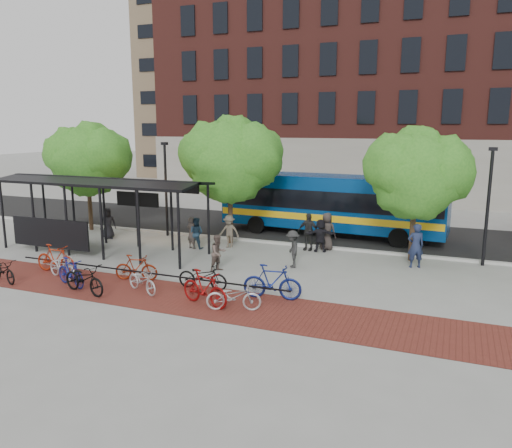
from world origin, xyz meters
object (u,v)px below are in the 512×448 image
at_px(bike_1, 56,259).
at_px(pedestrian_5, 320,235).
at_px(bike_2, 63,267).
at_px(bike_6, 142,280).
at_px(pedestrian_1, 192,233).
at_px(pedestrian_3, 229,231).
at_px(pedestrian_7, 416,246).
at_px(bike_0, 4,271).
at_px(bike_10, 234,296).
at_px(lamp_post_right, 488,203).
at_px(lamp_post_left, 166,186).
at_px(tree_c, 418,171).
at_px(bus, 331,201).
at_px(bike_8, 203,276).
at_px(pedestrian_0, 108,223).
at_px(bike_5, 136,268).
at_px(pedestrian_6, 327,231).
at_px(pedestrian_4, 308,232).
at_px(bike_4, 84,279).
at_px(bike_3, 71,272).
at_px(bike_9, 205,288).
at_px(bus_shelter, 99,190).
at_px(tree_b, 232,157).
at_px(bike_11, 272,282).
at_px(tree_a, 89,157).
at_px(pedestrian_9, 293,249).

height_order(bike_1, pedestrian_5, pedestrian_5).
height_order(bike_2, bike_6, bike_2).
xyz_separation_m(pedestrian_1, pedestrian_3, (1.63, 0.87, 0.02)).
bearing_deg(bike_6, pedestrian_7, -27.63).
height_order(bike_0, bike_2, bike_2).
bearing_deg(bike_10, lamp_post_right, -60.65).
xyz_separation_m(lamp_post_left, bike_2, (0.37, -8.38, -2.25)).
bearing_deg(pedestrian_5, tree_c, 166.03).
bearing_deg(lamp_post_left, pedestrian_7, -6.20).
distance_m(bike_6, pedestrian_5, 9.41).
distance_m(tree_c, bus, 6.43).
bearing_deg(bike_8, bus, -15.12).
xyz_separation_m(bus, pedestrian_0, (-10.91, -5.36, -1.06)).
bearing_deg(bike_0, bike_5, -48.52).
distance_m(bus, bike_5, 12.19).
distance_m(pedestrian_0, pedestrian_6, 11.70).
distance_m(lamp_post_left, pedestrian_4, 8.35).
relative_size(pedestrian_4, pedestrian_6, 1.00).
bearing_deg(bike_1, lamp_post_left, -3.84).
distance_m(tree_c, lamp_post_right, 3.20).
bearing_deg(bus, lamp_post_right, -21.60).
bearing_deg(bike_4, bike_3, 78.93).
xyz_separation_m(bike_8, pedestrian_7, (7.10, 5.99, 0.45)).
distance_m(tree_c, bike_6, 12.65).
height_order(bike_4, bike_9, bike_9).
distance_m(lamp_post_left, bike_5, 8.42).
xyz_separation_m(bus_shelter, pedestrian_3, (5.48, 2.87, -2.18)).
bearing_deg(pedestrian_6, pedestrian_4, 35.42).
bearing_deg(bike_4, bike_6, -51.84).
distance_m(tree_b, bike_0, 11.57).
relative_size(bike_0, pedestrian_4, 0.95).
xyz_separation_m(bike_1, bike_8, (6.67, 0.37, -0.08)).
distance_m(bike_0, pedestrian_1, 8.58).
distance_m(bike_3, bike_11, 7.74).
bearing_deg(pedestrian_6, tree_b, 12.48).
xyz_separation_m(bike_6, bike_9, (2.75, -0.34, 0.15)).
bearing_deg(tree_c, bus, 141.53).
xyz_separation_m(tree_a, bike_2, (5.28, -8.13, -3.74)).
xyz_separation_m(bike_5, pedestrian_9, (5.16, 4.05, 0.30)).
height_order(tree_b, bike_9, tree_b).
height_order(bike_0, bike_4, bike_4).
distance_m(bus_shelter, bike_8, 8.40).
bearing_deg(bike_4, tree_a, 51.40).
height_order(bike_1, bike_10, bike_1).
bearing_deg(pedestrian_0, bike_10, -72.30).
bearing_deg(pedestrian_9, tree_c, 98.26).
height_order(bike_10, bike_11, bike_11).
relative_size(lamp_post_left, bus, 0.41).
bearing_deg(bike_5, lamp_post_left, 8.44).
distance_m(pedestrian_1, pedestrian_4, 5.74).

